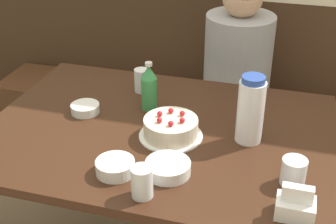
% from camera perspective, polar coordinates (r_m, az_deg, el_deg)
% --- Properties ---
extents(bench_seat, '(2.45, 0.38, 0.46)m').
position_cam_1_polar(bench_seat, '(2.72, 4.10, -2.83)').
color(bench_seat, '#56331E').
rests_on(bench_seat, ground_plane).
extents(dining_table, '(1.29, 0.94, 0.76)m').
position_cam_1_polar(dining_table, '(1.81, -1.17, -4.58)').
color(dining_table, '#381E11').
rests_on(dining_table, ground_plane).
extents(birthday_cake, '(0.23, 0.23, 0.09)m').
position_cam_1_polar(birthday_cake, '(1.69, 0.34, -1.96)').
color(birthday_cake, white).
rests_on(birthday_cake, dining_table).
extents(water_pitcher, '(0.10, 0.10, 0.25)m').
position_cam_1_polar(water_pitcher, '(1.66, 10.04, 0.25)').
color(water_pitcher, white).
rests_on(water_pitcher, dining_table).
extents(soju_bottle, '(0.06, 0.06, 0.20)m').
position_cam_1_polar(soju_bottle, '(1.86, -2.32, 3.04)').
color(soju_bottle, '#388E4C').
rests_on(soju_bottle, dining_table).
extents(napkin_holder, '(0.11, 0.08, 0.11)m').
position_cam_1_polar(napkin_holder, '(1.39, 15.28, -10.93)').
color(napkin_holder, white).
rests_on(napkin_holder, dining_table).
extents(bowl_soup_white, '(0.11, 0.11, 0.04)m').
position_cam_1_polar(bowl_soup_white, '(1.89, -10.06, 0.43)').
color(bowl_soup_white, white).
rests_on(bowl_soup_white, dining_table).
extents(bowl_rice_small, '(0.13, 0.13, 0.04)m').
position_cam_1_polar(bowl_rice_small, '(1.53, -6.45, -6.67)').
color(bowl_rice_small, white).
rests_on(bowl_rice_small, dining_table).
extents(bowl_side_dish, '(0.15, 0.15, 0.04)m').
position_cam_1_polar(bowl_side_dish, '(1.52, -0.02, -6.81)').
color(bowl_side_dish, white).
rests_on(bowl_side_dish, dining_table).
extents(glass_water_tall, '(0.06, 0.06, 0.10)m').
position_cam_1_polar(glass_water_tall, '(2.02, -3.23, 3.86)').
color(glass_water_tall, silver).
rests_on(glass_water_tall, dining_table).
extents(glass_tumbler_short, '(0.07, 0.07, 0.10)m').
position_cam_1_polar(glass_tumbler_short, '(1.41, -3.18, -8.52)').
color(glass_tumbler_short, silver).
rests_on(glass_tumbler_short, dining_table).
extents(glass_shot_small, '(0.08, 0.08, 0.09)m').
position_cam_1_polar(glass_shot_small, '(1.51, 15.06, -7.03)').
color(glass_shot_small, silver).
rests_on(glass_shot_small, dining_table).
extents(person_pale_blue_shirt, '(0.33, 0.34, 1.18)m').
position_cam_1_polar(person_pale_blue_shirt, '(2.44, 8.17, 2.00)').
color(person_pale_blue_shirt, '#33333D').
rests_on(person_pale_blue_shirt, ground_plane).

